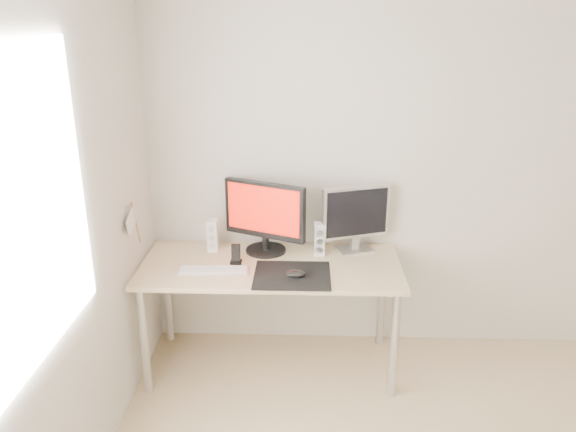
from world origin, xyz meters
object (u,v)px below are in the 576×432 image
object	(u,v)px
main_monitor	(265,215)
speaker_left	(213,236)
mouse	(295,274)
desk	(271,275)
phone_dock	(236,257)
speaker_right	(319,239)
second_monitor	(356,216)
keyboard	(214,270)

from	to	relation	value
main_monitor	speaker_left	xyz separation A→B (m)	(-0.34, 0.01, -0.15)
mouse	desk	bearing A→B (deg)	129.30
phone_dock	desk	bearing A→B (deg)	-0.28
speaker_right	phone_dock	world-z (taller)	speaker_right
speaker_right	speaker_left	bearing A→B (deg)	176.98
second_monitor	phone_dock	distance (m)	0.80
second_monitor	phone_dock	xyz separation A→B (m)	(-0.74, -0.23, -0.20)
main_monitor	speaker_right	bearing A→B (deg)	-4.46
mouse	speaker_right	distance (m)	0.39
phone_dock	keyboard	bearing A→B (deg)	-134.25
main_monitor	keyboard	size ratio (longest dim) A/B	1.23
desk	phone_dock	size ratio (longest dim) A/B	12.62
keyboard	phone_dock	xyz separation A→B (m)	(0.12, 0.12, 0.03)
desk	mouse	bearing A→B (deg)	-50.70
mouse	second_monitor	xyz separation A→B (m)	(0.37, 0.42, 0.22)
second_monitor	keyboard	world-z (taller)	second_monitor
speaker_right	keyboard	size ratio (longest dim) A/B	0.49
mouse	phone_dock	world-z (taller)	phone_dock
speaker_left	main_monitor	bearing A→B (deg)	-1.54
speaker_right	phone_dock	size ratio (longest dim) A/B	1.66
desk	speaker_left	world-z (taller)	speaker_left
second_monitor	speaker_right	world-z (taller)	second_monitor
phone_dock	speaker_left	bearing A→B (deg)	131.80
main_monitor	speaker_left	world-z (taller)	main_monitor
speaker_left	speaker_right	bearing A→B (deg)	-3.02
speaker_right	mouse	bearing A→B (deg)	-112.57
second_monitor	speaker_left	distance (m)	0.93
desk	keyboard	xyz separation A→B (m)	(-0.33, -0.12, 0.09)
mouse	speaker_right	size ratio (longest dim) A/B	0.55
second_monitor	speaker_left	world-z (taller)	second_monitor
speaker_left	speaker_right	size ratio (longest dim) A/B	1.00
second_monitor	keyboard	size ratio (longest dim) A/B	1.03
desk	speaker_right	world-z (taller)	speaker_right
second_monitor	speaker_right	size ratio (longest dim) A/B	2.09
mouse	speaker_right	world-z (taller)	speaker_right
second_monitor	speaker_right	bearing A→B (deg)	-163.17
second_monitor	phone_dock	bearing A→B (deg)	-163.15
second_monitor	mouse	bearing A→B (deg)	-131.86
mouse	speaker_right	xyz separation A→B (m)	(0.14, 0.35, 0.08)
keyboard	second_monitor	bearing A→B (deg)	21.95
mouse	speaker_left	size ratio (longest dim) A/B	0.55
second_monitor	speaker_left	xyz separation A→B (m)	(-0.92, -0.03, -0.14)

